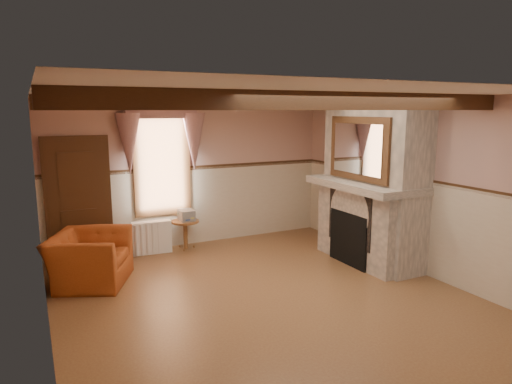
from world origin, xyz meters
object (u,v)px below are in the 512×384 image
radiator (152,237)px  mantel_clock (347,172)px  bowl (356,177)px  armchair (90,259)px  side_table (186,234)px  oil_lamp (348,169)px

radiator → mantel_clock: size_ratio=2.92×
radiator → bowl: size_ratio=2.10×
radiator → armchair: bearing=-134.7°
side_table → oil_lamp: (2.51, -1.62, 1.29)m
bowl → mantel_clock: size_ratio=1.39×
bowl → oil_lamp: bearing=90.0°
side_table → oil_lamp: size_ratio=1.96×
armchair → bowl: bowl is taller
side_table → oil_lamp: 3.25m
side_table → radiator: (-0.64, 0.00, 0.02)m
bowl → oil_lamp: 0.26m
radiator → oil_lamp: 3.76m
oil_lamp → mantel_clock: bearing=90.0°
bowl → oil_lamp: (0.00, 0.24, 0.10)m
mantel_clock → side_table: bearing=147.5°
armchair → side_table: (1.84, 1.04, -0.11)m
oil_lamp → armchair: bearing=172.4°
bowl → armchair: bearing=169.4°
radiator → oil_lamp: size_ratio=2.50×
bowl → mantel_clock: mantel_clock is taller
mantel_clock → oil_lamp: bearing=-90.0°
side_table → radiator: size_ratio=0.79×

